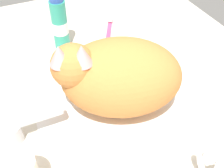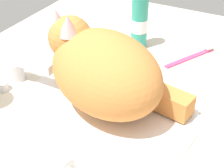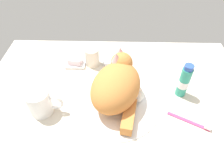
{
  "view_description": "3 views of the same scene",
  "coord_description": "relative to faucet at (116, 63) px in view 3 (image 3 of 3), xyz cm",
  "views": [
    {
      "loc": [
        -36.86,
        18.32,
        44.54
      ],
      "look_at": [
        1.49,
        1.27,
        5.41
      ],
      "focal_mm": 45.56,
      "sensor_mm": 36.0,
      "label": 1
    },
    {
      "loc": [
        -44.61,
        -24.97,
        41.14
      ],
      "look_at": [
        1.26,
        -0.62,
        5.13
      ],
      "focal_mm": 54.29,
      "sensor_mm": 36.0,
      "label": 2
    },
    {
      "loc": [
        0.2,
        -50.26,
        60.76
      ],
      "look_at": [
        -1.24,
        2.63,
        7.03
      ],
      "focal_mm": 32.4,
      "sensor_mm": 36.0,
      "label": 3
    }
  ],
  "objects": [
    {
      "name": "toothpaste_bottle",
      "position": [
        25.88,
        -15.61,
        4.16
      ],
      "size": [
        4.07,
        4.07,
        14.78
      ],
      "color": "teal",
      "rests_on": "ground_plane"
    },
    {
      "name": "faucet",
      "position": [
        0.0,
        0.0,
        0.0
      ],
      "size": [
        12.36,
        11.52,
        6.07
      ],
      "color": "silver",
      "rests_on": "ground_plane"
    },
    {
      "name": "cat",
      "position": [
        0.45,
        -19.77,
        5.66
      ],
      "size": [
        24.33,
        29.75,
        16.86
      ],
      "color": "#D17F3D",
      "rests_on": "sink_basin"
    },
    {
      "name": "soap_bar",
      "position": [
        -18.83,
        1.09,
        -0.25
      ],
      "size": [
        6.6,
        5.11,
        2.6
      ],
      "primitive_type": "cube",
      "rotation": [
        0.0,
        0.0,
        -0.16
      ],
      "color": "silver",
      "rests_on": "soap_dish"
    },
    {
      "name": "soap_dish",
      "position": [
        -18.83,
        1.09,
        -2.15
      ],
      "size": [
        9.0,
        6.4,
        1.2
      ],
      "primitive_type": "cube",
      "color": "white",
      "rests_on": "ground_plane"
    },
    {
      "name": "ground_plane",
      "position": [
        0.0,
        -20.49,
        -4.25
      ],
      "size": [
        110.0,
        82.5,
        3.0
      ],
      "primitive_type": "cube",
      "color": "beige"
    },
    {
      "name": "toothbrush",
      "position": [
        26.89,
        -29.51,
        -2.23
      ],
      "size": [
        14.05,
        8.25,
        1.6
      ],
      "color": "#D83F72",
      "rests_on": "ground_plane"
    },
    {
      "name": "sink_basin",
      "position": [
        0.0,
        -20.49,
        -2.36
      ],
      "size": [
        35.33,
        35.33,
        0.78
      ],
      "primitive_type": "cylinder",
      "color": "white",
      "rests_on": "ground_plane"
    },
    {
      "name": "coffee_mug",
      "position": [
        -26.79,
        -25.77,
        2.18
      ],
      "size": [
        12.8,
        8.34,
        9.87
      ],
      "color": "white",
      "rests_on": "ground_plane"
    },
    {
      "name": "rinse_cup",
      "position": [
        -11.0,
        1.97,
        1.45
      ],
      "size": [
        6.4,
        6.4,
        8.41
      ],
      "color": "silver",
      "rests_on": "ground_plane"
    }
  ]
}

